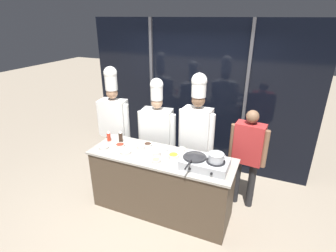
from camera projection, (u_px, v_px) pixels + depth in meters
The scene contains 22 objects.
ground_plane at pixel (162, 209), 3.99m from camera, with size 24.00×24.00×0.00m, color gray.
window_wall_back at pixel (196, 97), 4.77m from camera, with size 4.11×0.09×2.70m.
demo_counter at pixel (161, 183), 3.81m from camera, with size 2.06×0.68×0.93m.
portable_stove at pixel (205, 163), 3.33m from camera, with size 0.59×0.39×0.12m.
frying_pan at pixel (195, 156), 3.35m from camera, with size 0.31×0.53×0.04m.
stock_pot at pixel (216, 157), 3.24m from camera, with size 0.22×0.20×0.11m.
squeeze_bottle_soy at pixel (121, 136), 4.00m from camera, with size 0.06×0.06×0.19m.
squeeze_bottle_chili at pixel (109, 136), 4.03m from camera, with size 0.06×0.06×0.17m.
prep_bowl_chili_flakes at pixel (120, 145), 3.88m from camera, with size 0.15×0.15×0.04m.
prep_bowl_carrots at pixel (173, 156), 3.58m from camera, with size 0.15×0.15×0.05m.
prep_bowl_onion at pixel (141, 147), 3.81m from camera, with size 0.11×0.11×0.04m.
prep_bowl_noodles at pixel (104, 147), 3.81m from camera, with size 0.14×0.14×0.04m.
prep_bowl_ginger at pixel (157, 153), 3.63m from camera, with size 0.12×0.12×0.06m.
prep_bowl_rice at pixel (125, 152), 3.68m from camera, with size 0.15×0.15×0.04m.
prep_bowl_bean_sprouts at pixel (182, 149), 3.75m from camera, with size 0.10×0.10×0.05m.
prep_bowl_soy_glaze at pixel (148, 144), 3.90m from camera, with size 0.13×0.13×0.04m.
prep_bowl_mushrooms at pixel (156, 160), 3.47m from camera, with size 0.13×0.13×0.04m.
serving_spoon_slotted at pixel (165, 149), 3.80m from camera, with size 0.24×0.09×0.02m.
chef_head at pixel (114, 117), 4.45m from camera, with size 0.59×0.28×1.99m.
chef_sous at pixel (157, 128), 4.25m from camera, with size 0.62×0.31×1.86m.
chef_line at pixel (197, 128), 3.91m from camera, with size 0.56×0.25×2.00m.
person_guest at pixel (248, 150), 3.76m from camera, with size 0.53×0.25×1.54m.
Camera 1 is at (1.35, -2.88, 2.73)m, focal length 28.00 mm.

